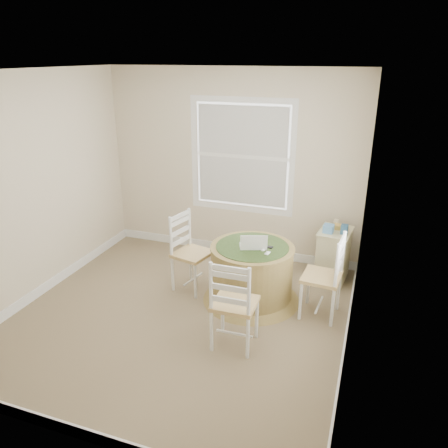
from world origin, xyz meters
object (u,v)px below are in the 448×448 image
(round_table, at_px, (252,271))
(chair_near, at_px, (235,303))
(laptop, at_px, (253,246))
(corner_chest, at_px, (333,255))
(chair_left, at_px, (192,253))
(chair_right, at_px, (322,277))

(round_table, bearing_deg, chair_near, -78.64)
(laptop, height_order, corner_chest, laptop)
(round_table, distance_m, laptop, 0.34)
(round_table, height_order, chair_near, chair_near)
(laptop, xyz_separation_m, corner_chest, (0.82, 0.88, -0.38))
(corner_chest, bearing_deg, round_table, -128.93)
(chair_left, bearing_deg, round_table, -78.02)
(laptop, bearing_deg, chair_near, 74.65)
(chair_right, distance_m, corner_chest, 0.92)
(chair_near, distance_m, chair_right, 1.10)
(chair_right, bearing_deg, laptop, -87.49)
(chair_left, height_order, chair_near, same)
(round_table, xyz_separation_m, chair_right, (0.81, -0.06, 0.10))
(round_table, xyz_separation_m, laptop, (0.02, -0.04, 0.34))
(round_table, bearing_deg, chair_left, -175.11)
(round_table, relative_size, corner_chest, 1.70)
(round_table, height_order, chair_left, chair_left)
(chair_right, relative_size, laptop, 2.56)
(chair_left, xyz_separation_m, laptop, (0.78, -0.05, 0.24))
(laptop, bearing_deg, chair_left, -23.51)
(round_table, height_order, corner_chest, round_table)
(chair_near, distance_m, laptop, 0.89)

